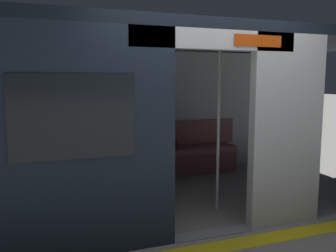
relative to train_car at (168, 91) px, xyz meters
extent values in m
plane|color=gray|center=(-0.06, 1.26, -1.52)|extent=(60.00, 60.00, 0.00)
cube|color=yellow|center=(-0.06, 1.56, -1.52)|extent=(8.00, 0.24, 0.01)
cube|color=silver|center=(-0.97, 1.28, -0.44)|extent=(0.91, 0.12, 2.17)
cube|color=black|center=(-0.97, 1.29, -0.18)|extent=(0.50, 0.02, 0.55)
cube|color=#192333|center=(1.77, 1.26, -0.44)|extent=(2.74, 0.16, 2.17)
cube|color=black|center=(1.36, 1.34, -0.18)|extent=(1.10, 0.02, 0.76)
cube|color=silver|center=(-0.06, 1.26, 0.55)|extent=(1.83, 0.16, 0.20)
cube|color=#BF3F0C|center=(-0.51, 1.35, 0.55)|extent=(0.56, 0.02, 0.12)
cube|color=black|center=(-0.06, -0.09, 0.71)|extent=(6.40, 2.85, 0.12)
cube|color=gray|center=(-0.06, -0.09, -1.52)|extent=(6.08, 2.69, 0.01)
cube|color=silver|center=(-0.06, -1.43, -0.44)|extent=(6.08, 0.10, 2.17)
cube|color=#935156|center=(-0.06, -1.37, -0.82)|extent=(3.52, 0.06, 0.45)
cube|color=white|center=(-0.06, -0.09, 0.62)|extent=(4.48, 0.16, 0.03)
cube|color=gray|center=(-0.06, 1.26, -1.52)|extent=(0.91, 0.19, 0.01)
cube|color=#935156|center=(-0.06, -1.15, -1.09)|extent=(3.24, 0.44, 0.09)
cube|color=brown|center=(-0.06, -0.95, -1.33)|extent=(3.24, 0.04, 0.39)
cube|color=#CC5933|center=(0.01, -1.13, -0.80)|extent=(0.39, 0.24, 0.50)
sphere|color=#8C664C|center=(0.01, -1.13, -0.45)|extent=(0.21, 0.21, 0.21)
sphere|color=black|center=(0.01, -1.14, -0.42)|extent=(0.19, 0.19, 0.19)
cylinder|color=#CC5933|center=(-0.22, -1.09, -0.77)|extent=(0.08, 0.08, 0.44)
cylinder|color=#CC5933|center=(0.24, -1.11, -0.77)|extent=(0.08, 0.08, 0.44)
cylinder|color=black|center=(-0.07, -0.93, -1.00)|extent=(0.15, 0.41, 0.14)
cylinder|color=black|center=(0.11, -0.94, -1.00)|extent=(0.15, 0.41, 0.14)
cylinder|color=black|center=(-0.06, -0.73, -1.27)|extent=(0.10, 0.10, 0.44)
cylinder|color=black|center=(0.12, -0.74, -1.27)|extent=(0.10, 0.10, 0.44)
cube|color=black|center=(-0.06, -0.68, -1.49)|extent=(0.11, 0.22, 0.06)
cube|color=black|center=(0.12, -0.69, -1.49)|extent=(0.11, 0.22, 0.06)
cube|color=black|center=(-0.44, -1.18, -0.96)|extent=(0.26, 0.14, 0.17)
cube|color=black|center=(-0.44, -1.11, -0.97)|extent=(0.02, 0.01, 0.14)
cube|color=#26598C|center=(0.38, -1.16, -1.03)|extent=(0.20, 0.25, 0.03)
cylinder|color=silver|center=(0.34, 0.77, -0.45)|extent=(0.04, 0.04, 2.15)
cylinder|color=silver|center=(-0.45, 0.63, -0.45)|extent=(0.04, 0.04, 2.15)
camera|label=1|loc=(1.62, 4.51, 0.15)|focal=37.46mm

